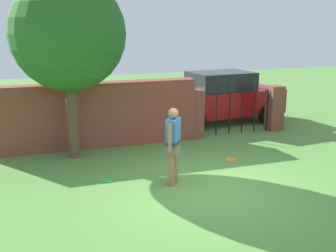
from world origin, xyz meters
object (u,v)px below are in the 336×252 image
person (173,143)px  frisbee_orange (231,159)px  frisbee_green (108,180)px  car (220,97)px  tree (68,34)px

person → frisbee_orange: bearing=-24.3°
person → frisbee_green: size_ratio=6.00×
car → frisbee_green: (-4.70, -4.19, -0.85)m
frisbee_orange → tree: bearing=157.4°
frisbee_green → frisbee_orange: bearing=7.2°
car → frisbee_green: size_ratio=16.04×
tree → frisbee_green: size_ratio=16.36×
person → frisbee_orange: size_ratio=6.00×
person → frisbee_green: person is taller
frisbee_orange → frisbee_green: (-3.15, -0.40, 0.00)m
person → frisbee_green: bearing=101.5°
person → frisbee_orange: person is taller
tree → person: size_ratio=2.73×
person → car: size_ratio=0.37×
frisbee_orange → car: bearing=67.9°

